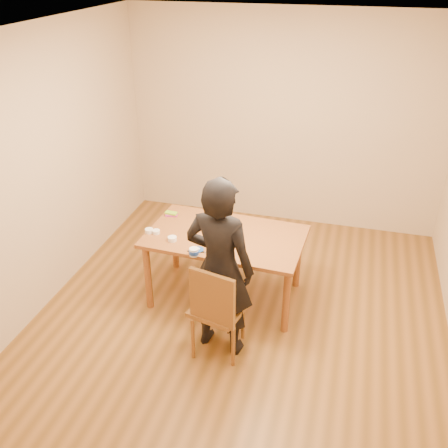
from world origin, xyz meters
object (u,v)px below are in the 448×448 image
(cake, at_px, (225,231))
(person, at_px, (220,268))
(cake_plate, at_px, (225,235))
(dining_table, at_px, (225,237))
(dining_chair, at_px, (219,309))

(cake, xyz_separation_m, person, (0.15, -0.72, 0.04))
(cake, bearing_deg, cake_plate, 0.00)
(dining_table, distance_m, person, 0.76)
(dining_chair, xyz_separation_m, cake_plate, (-0.15, 0.76, 0.31))
(cake_plate, height_order, person, person)
(cake_plate, bearing_deg, dining_chair, -78.91)
(person, bearing_deg, cake, -69.91)
(dining_chair, bearing_deg, dining_table, 114.04)
(cake_plate, height_order, cake, cake)
(cake_plate, distance_m, person, 0.74)
(dining_chair, xyz_separation_m, cake, (-0.15, 0.76, 0.36))
(dining_chair, relative_size, cake_plate, 1.65)
(dining_chair, distance_m, cake_plate, 0.83)
(dining_chair, relative_size, person, 0.25)
(dining_table, bearing_deg, cake, -83.44)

